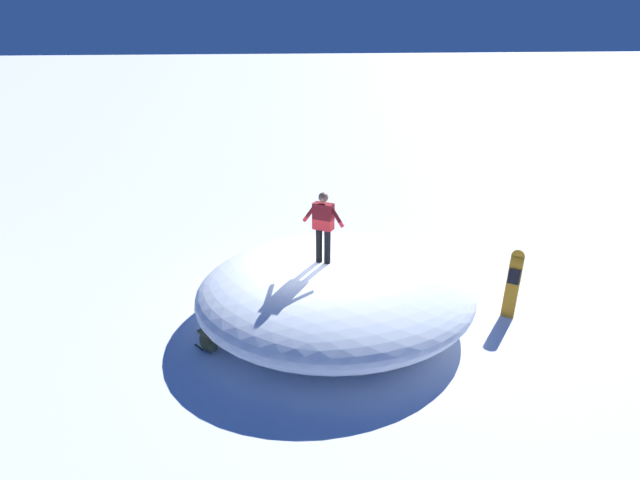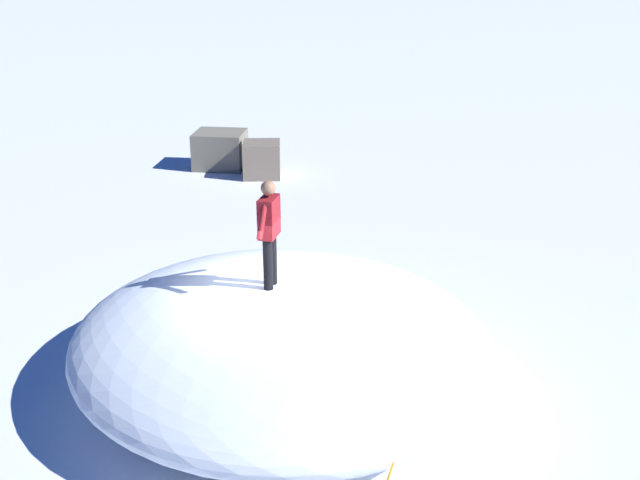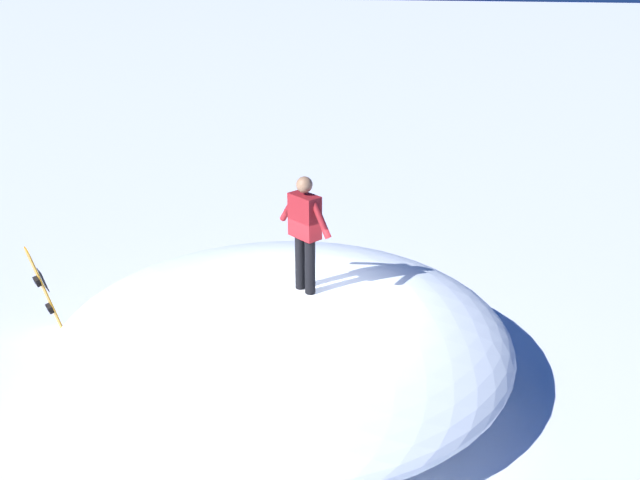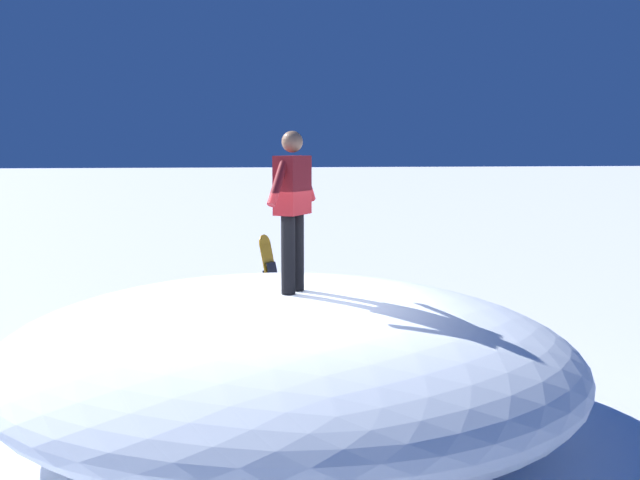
{
  "view_description": "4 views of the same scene",
  "coord_description": "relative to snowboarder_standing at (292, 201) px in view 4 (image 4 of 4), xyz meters",
  "views": [
    {
      "loc": [
        -1.37,
        -10.66,
        6.33
      ],
      "look_at": [
        0.09,
        0.41,
        1.82
      ],
      "focal_mm": 30.04,
      "sensor_mm": 36.0,
      "label": 1
    },
    {
      "loc": [
        10.04,
        -2.86,
        6.19
      ],
      "look_at": [
        0.52,
        0.53,
        2.28
      ],
      "focal_mm": 43.69,
      "sensor_mm": 36.0,
      "label": 2
    },
    {
      "loc": [
        -2.15,
        7.54,
        5.51
      ],
      "look_at": [
        0.02,
        -0.58,
        2.03
      ],
      "focal_mm": 36.97,
      "sensor_mm": 36.0,
      "label": 3
    },
    {
      "loc": [
        -7.46,
        0.89,
        2.9
      ],
      "look_at": [
        0.05,
        -0.34,
        2.01
      ],
      "focal_mm": 43.49,
      "sensor_mm": 36.0,
      "label": 4
    }
  ],
  "objects": [
    {
      "name": "snowboarder_standing",
      "position": [
        0.0,
        0.0,
        0.0
      ],
      "size": [
        0.87,
        0.61,
        1.59
      ],
      "color": "black",
      "rests_on": "snow_mound"
    },
    {
      "name": "ground",
      "position": [
        -0.09,
        0.08,
        -2.4
      ],
      "size": [
        240.0,
        240.0,
        0.0
      ],
      "primitive_type": "plane",
      "color": "white"
    },
    {
      "name": "snowboard_primary_upright",
      "position": [
        4.38,
        -0.23,
        -1.58
      ],
      "size": [
        0.46,
        0.47,
        1.58
      ],
      "color": "orange",
      "rests_on": "ground"
    },
    {
      "name": "snow_mound",
      "position": [
        0.3,
        0.05,
        -1.65
      ],
      "size": [
        7.83,
        7.62,
        1.49
      ],
      "primitive_type": "ellipsoid",
      "rotation": [
        0.0,
        0.0,
        1.88
      ],
      "color": "white",
      "rests_on": "ground"
    }
  ]
}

